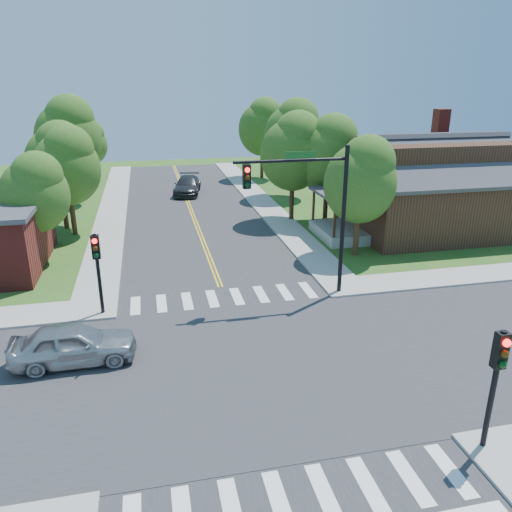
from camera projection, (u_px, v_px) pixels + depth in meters
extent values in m
plane|color=#285B1C|center=(251.00, 367.00, 18.34)|extent=(100.00, 100.00, 0.00)
cube|color=#2D2D30|center=(251.00, 367.00, 18.33)|extent=(10.00, 90.00, 0.04)
cube|color=#2D2D30|center=(251.00, 367.00, 18.33)|extent=(90.00, 10.00, 0.04)
cube|color=#2D2D30|center=(251.00, 367.00, 18.34)|extent=(10.20, 10.20, 0.06)
cube|color=#9E9B93|center=(261.00, 201.00, 42.52)|extent=(2.20, 40.00, 0.14)
cube|color=#9E9B93|center=(113.00, 209.00, 40.05)|extent=(2.20, 40.00, 0.14)
cube|color=white|center=(135.00, 306.00, 23.17)|extent=(0.45, 2.00, 0.01)
cube|color=white|center=(162.00, 303.00, 23.41)|extent=(0.45, 2.00, 0.01)
cube|color=white|center=(187.00, 301.00, 23.65)|extent=(0.45, 2.00, 0.01)
cube|color=white|center=(212.00, 299.00, 23.90)|extent=(0.45, 2.00, 0.01)
cube|color=white|center=(237.00, 296.00, 24.14)|extent=(0.45, 2.00, 0.01)
cube|color=white|center=(261.00, 294.00, 24.38)|extent=(0.45, 2.00, 0.01)
cube|color=white|center=(285.00, 292.00, 24.62)|extent=(0.45, 2.00, 0.01)
cube|color=white|center=(308.00, 290.00, 24.87)|extent=(0.45, 2.00, 0.01)
cube|color=white|center=(232.00, 509.00, 12.26)|extent=(0.45, 2.00, 0.01)
cube|color=white|center=(279.00, 501.00, 12.50)|extent=(0.45, 2.00, 0.01)
cube|color=white|center=(324.00, 493.00, 12.75)|extent=(0.45, 2.00, 0.01)
cube|color=white|center=(368.00, 485.00, 12.99)|extent=(0.45, 2.00, 0.01)
cube|color=white|center=(410.00, 477.00, 13.23)|extent=(0.45, 2.00, 0.01)
cube|color=white|center=(450.00, 470.00, 13.47)|extent=(0.45, 2.00, 0.01)
cube|color=yellow|center=(186.00, 202.00, 42.42)|extent=(0.10, 37.50, 0.01)
cube|color=yellow|center=(189.00, 202.00, 42.46)|extent=(0.10, 37.50, 0.01)
cylinder|color=black|center=(343.00, 223.00, 23.40)|extent=(0.20, 0.20, 7.20)
cylinder|color=black|center=(291.00, 161.00, 21.85)|extent=(5.20, 0.14, 0.14)
cube|color=#19591E|center=(300.00, 155.00, 21.80)|extent=(1.40, 0.04, 0.30)
cube|color=black|center=(247.00, 177.00, 21.66)|extent=(0.34, 0.28, 1.05)
sphere|color=#FF0C0C|center=(247.00, 170.00, 21.40)|extent=(0.22, 0.22, 0.22)
sphere|color=#3F2605|center=(247.00, 177.00, 21.50)|extent=(0.22, 0.22, 0.22)
sphere|color=#05330F|center=(248.00, 185.00, 21.61)|extent=(0.22, 0.22, 0.22)
cylinder|color=black|center=(492.00, 392.00, 13.68)|extent=(0.16, 0.16, 3.80)
cube|color=black|center=(500.00, 350.00, 13.23)|extent=(0.34, 0.28, 1.05)
sphere|color=#FF0C0C|center=(507.00, 343.00, 12.97)|extent=(0.22, 0.22, 0.22)
sphere|color=#3F2605|center=(505.00, 354.00, 13.08)|extent=(0.22, 0.22, 0.22)
sphere|color=#05330F|center=(503.00, 364.00, 13.19)|extent=(0.22, 0.22, 0.22)
cylinder|color=black|center=(99.00, 276.00, 21.70)|extent=(0.16, 0.16, 3.80)
cube|color=black|center=(96.00, 247.00, 21.26)|extent=(0.34, 0.28, 1.05)
sphere|color=#FF0C0C|center=(94.00, 241.00, 20.99)|extent=(0.22, 0.22, 0.22)
sphere|color=#3F2605|center=(95.00, 248.00, 21.10)|extent=(0.22, 0.22, 0.22)
sphere|color=#05330F|center=(96.00, 255.00, 21.21)|extent=(0.22, 0.22, 0.22)
cube|color=black|center=(427.00, 203.00, 33.78)|extent=(10.00, 8.00, 4.00)
cube|color=#9E9B93|center=(338.00, 232.00, 33.07)|extent=(2.60, 4.50, 0.70)
cylinder|color=black|center=(334.00, 223.00, 30.58)|extent=(0.18, 0.18, 2.50)
cylinder|color=black|center=(313.00, 207.00, 34.26)|extent=(0.18, 0.18, 2.50)
cube|color=#38383D|center=(340.00, 194.00, 32.19)|extent=(2.80, 4.80, 0.18)
cube|color=maroon|center=(435.00, 170.00, 36.98)|extent=(0.90, 0.90, 7.11)
cylinder|color=#382314|center=(356.00, 234.00, 29.45)|extent=(0.34, 0.34, 2.65)
ellipsoid|color=#2E5719|center=(360.00, 184.00, 28.43)|extent=(4.18, 3.97, 4.60)
sphere|color=#2E5719|center=(368.00, 162.00, 27.89)|extent=(3.07, 3.07, 3.07)
cylinder|color=#382314|center=(326.00, 203.00, 36.15)|extent=(0.34, 0.34, 2.90)
ellipsoid|color=#2E5719|center=(328.00, 157.00, 35.04)|extent=(4.58, 4.35, 5.04)
sphere|color=#2E5719|center=(334.00, 137.00, 34.45)|extent=(3.36, 3.36, 3.36)
cylinder|color=#382314|center=(292.00, 179.00, 43.85)|extent=(0.34, 0.34, 3.16)
ellipsoid|color=#2E5719|center=(293.00, 138.00, 42.64)|extent=(5.00, 4.75, 5.50)
sphere|color=#2E5719|center=(297.00, 120.00, 42.00)|extent=(3.66, 3.66, 3.66)
cylinder|color=#382314|center=(262.00, 163.00, 52.11)|extent=(0.34, 0.34, 3.06)
ellipsoid|color=#2E5719|center=(262.00, 129.00, 50.93)|extent=(4.83, 4.59, 5.31)
sphere|color=#2E5719|center=(265.00, 115.00, 50.32)|extent=(3.54, 3.54, 3.54)
cylinder|color=#382314|center=(42.00, 242.00, 28.43)|extent=(0.34, 0.34, 2.37)
ellipsoid|color=#2E5719|center=(35.00, 196.00, 27.52)|extent=(3.74, 3.55, 4.11)
sphere|color=#2E5719|center=(37.00, 176.00, 27.02)|extent=(2.74, 2.74, 2.74)
cylinder|color=#382314|center=(65.00, 209.00, 34.75)|extent=(0.34, 0.34, 2.77)
ellipsoid|color=#2E5719|center=(58.00, 164.00, 33.69)|extent=(4.37, 4.15, 4.80)
sphere|color=#2E5719|center=(60.00, 144.00, 33.12)|extent=(3.20, 3.20, 3.20)
cylinder|color=#382314|center=(74.00, 184.00, 41.40)|extent=(0.34, 0.34, 3.30)
ellipsoid|color=#2E5719|center=(68.00, 138.00, 40.14)|extent=(5.21, 4.95, 5.73)
sphere|color=#2E5719|center=(70.00, 119.00, 39.49)|extent=(3.82, 3.82, 3.82)
cylinder|color=#382314|center=(92.00, 171.00, 50.01)|extent=(0.34, 0.34, 2.29)
ellipsoid|color=#2E5719|center=(89.00, 145.00, 49.13)|extent=(3.62, 3.44, 3.98)
sphere|color=#2E5719|center=(90.00, 134.00, 48.64)|extent=(2.65, 2.65, 2.65)
cylinder|color=#382314|center=(292.00, 201.00, 36.58)|extent=(0.34, 0.34, 2.96)
ellipsoid|color=#2E5719|center=(293.00, 155.00, 35.44)|extent=(4.67, 4.44, 5.14)
sphere|color=#2E5719|center=(298.00, 135.00, 34.84)|extent=(3.43, 3.43, 3.43)
cylinder|color=#382314|center=(73.00, 215.00, 33.34)|extent=(0.34, 0.34, 2.71)
ellipsoid|color=#2E5719|center=(67.00, 169.00, 32.30)|extent=(4.28, 4.06, 4.71)
sphere|color=#2E5719|center=(69.00, 149.00, 31.75)|extent=(3.14, 3.14, 3.14)
imported|color=#AAAEB2|center=(73.00, 345.00, 18.34)|extent=(1.95, 4.56, 1.53)
imported|color=#2E2F33|center=(187.00, 186.00, 45.07)|extent=(4.08, 6.10, 1.54)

